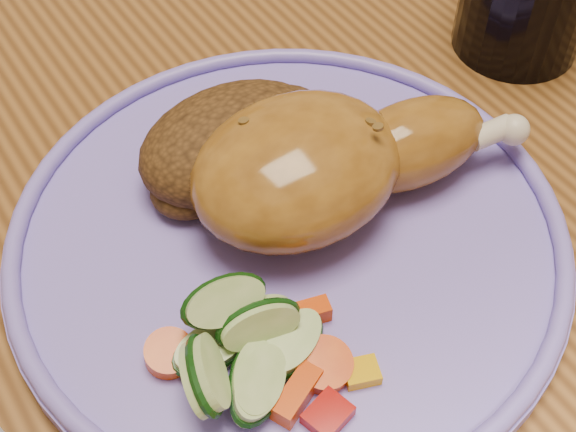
# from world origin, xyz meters

# --- Properties ---
(dining_table) EXTENTS (0.90, 1.40, 0.75)m
(dining_table) POSITION_xyz_m (0.00, 0.00, 0.67)
(dining_table) COLOR brown
(dining_table) RESTS_ON ground
(plate) EXTENTS (0.31, 0.31, 0.01)m
(plate) POSITION_xyz_m (-0.09, -0.09, 0.76)
(plate) COLOR #7E6BDA
(plate) RESTS_ON dining_table
(plate_rim) EXTENTS (0.31, 0.31, 0.01)m
(plate_rim) POSITION_xyz_m (-0.09, -0.09, 0.77)
(plate_rim) COLOR #7E6BDA
(plate_rim) RESTS_ON plate
(chicken_leg) EXTENTS (0.19, 0.10, 0.06)m
(chicken_leg) POSITION_xyz_m (-0.06, -0.08, 0.79)
(chicken_leg) COLOR #9C6520
(chicken_leg) RESTS_ON plate
(rice_pilaf) EXTENTS (0.12, 0.08, 0.05)m
(rice_pilaf) POSITION_xyz_m (-0.09, -0.03, 0.78)
(rice_pilaf) COLOR #4F3013
(rice_pilaf) RESTS_ON plate
(vegetable_pile) EXTENTS (0.10, 0.10, 0.05)m
(vegetable_pile) POSITION_xyz_m (-0.15, -0.15, 0.77)
(vegetable_pile) COLOR #A50A05
(vegetable_pile) RESTS_ON plate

